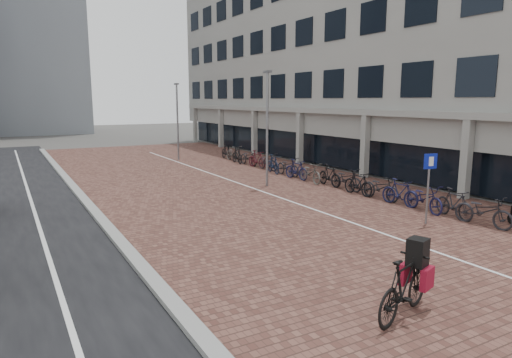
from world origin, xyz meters
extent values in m
plane|color=#474442|center=(0.00, 0.00, 0.00)|extent=(140.00, 140.00, 0.00)
cube|color=brown|center=(2.00, 12.00, 0.01)|extent=(14.50, 42.00, 0.04)
cube|color=gray|center=(-5.10, 12.00, 0.07)|extent=(0.35, 42.00, 0.14)
cube|color=white|center=(-7.00, 12.00, 0.02)|extent=(0.12, 44.00, 0.00)
cube|color=white|center=(2.20, 12.00, 0.04)|extent=(0.10, 30.00, 0.00)
cube|color=gray|center=(13.00, 16.00, 8.50)|extent=(8.00, 40.00, 13.00)
cube|color=black|center=(9.60, 16.00, 1.70)|extent=(0.15, 38.00, 3.20)
cube|color=gray|center=(9.40, 16.00, 3.45)|extent=(1.60, 38.00, 0.30)
cube|color=gray|center=(8.80, 4.00, 1.70)|extent=(0.35, 0.35, 3.40)
cube|color=gray|center=(8.80, 10.00, 1.70)|extent=(0.35, 0.35, 3.40)
cube|color=gray|center=(8.80, 16.00, 1.70)|extent=(0.35, 0.35, 3.40)
cube|color=gray|center=(8.80, 22.00, 1.70)|extent=(0.35, 0.35, 3.40)
cube|color=gray|center=(8.80, 28.00, 1.70)|extent=(0.35, 0.35, 3.40)
cube|color=gray|center=(8.80, 34.00, 1.70)|extent=(0.35, 0.35, 3.40)
cube|color=gray|center=(-4.00, 55.00, 13.00)|extent=(12.00, 10.00, 26.00)
imported|color=black|center=(-1.42, -2.26, 0.61)|extent=(2.11, 1.20, 1.22)
cube|color=black|center=(-1.42, -2.26, 1.16)|extent=(0.46, 0.44, 0.55)
cube|color=maroon|center=(-1.64, -2.26, 0.67)|extent=(0.44, 0.25, 0.43)
cube|color=maroon|center=(-1.20, -2.26, 0.67)|extent=(0.44, 0.25, 0.43)
cylinder|color=slate|center=(4.27, 2.05, 1.09)|extent=(0.07, 0.07, 2.18)
cube|color=#0C1BA0|center=(4.27, 2.02, 2.13)|extent=(0.49, 0.12, 0.49)
cylinder|color=gray|center=(3.06, 10.40, 2.68)|extent=(0.12, 0.12, 5.36)
cylinder|color=slate|center=(2.68, 21.75, 2.57)|extent=(0.12, 0.12, 5.15)
imported|color=black|center=(5.72, 1.00, 0.52)|extent=(0.87, 2.03, 1.04)
imported|color=black|center=(5.78, 2.15, 0.53)|extent=(0.79, 1.81, 1.05)
imported|color=#16153B|center=(5.62, 3.30, 0.52)|extent=(1.04, 2.07, 1.04)
imported|color=black|center=(5.57, 4.45, 0.53)|extent=(0.60, 1.77, 1.05)
imported|color=black|center=(5.69, 5.60, 0.52)|extent=(0.72, 1.98, 1.04)
imported|color=black|center=(5.49, 6.75, 0.53)|extent=(0.50, 1.75, 1.05)
imported|color=black|center=(5.79, 7.90, 0.52)|extent=(0.81, 2.01, 1.04)
imported|color=black|center=(5.73, 9.05, 0.53)|extent=(0.64, 1.78, 1.05)
imported|color=#514F4A|center=(5.44, 10.20, 0.52)|extent=(0.90, 2.03, 1.04)
imported|color=#141639|center=(5.39, 11.35, 0.53)|extent=(0.66, 1.79, 1.05)
imported|color=black|center=(5.62, 12.50, 0.52)|extent=(0.77, 2.00, 1.04)
imported|color=#121C32|center=(5.38, 13.65, 0.53)|extent=(0.78, 1.81, 1.05)
imported|color=black|center=(5.71, 14.80, 0.52)|extent=(0.75, 1.99, 1.04)
imported|color=#48131B|center=(5.64, 15.95, 0.53)|extent=(0.68, 1.79, 1.05)
imported|color=black|center=(5.67, 17.10, 0.52)|extent=(0.77, 2.00, 1.04)
imported|color=black|center=(5.43, 18.25, 0.53)|extent=(0.70, 1.79, 1.05)
imported|color=#5D5A55|center=(5.74, 19.40, 0.52)|extent=(0.69, 1.97, 1.04)
imported|color=black|center=(5.77, 20.55, 0.53)|extent=(0.61, 1.78, 1.05)
camera|label=1|loc=(-7.78, -7.93, 4.09)|focal=31.81mm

